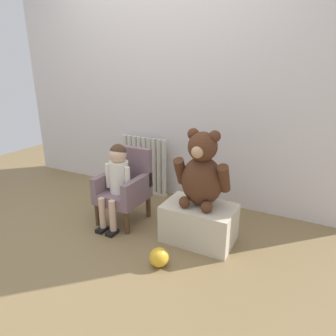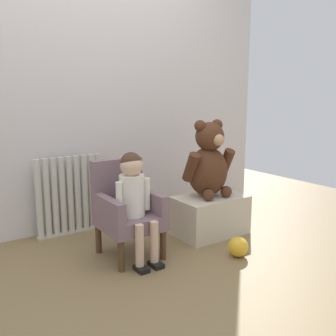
{
  "view_description": "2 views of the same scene",
  "coord_description": "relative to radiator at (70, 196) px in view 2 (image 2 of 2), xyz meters",
  "views": [
    {
      "loc": [
        1.53,
        -1.64,
        1.37
      ],
      "look_at": [
        0.43,
        0.46,
        0.55
      ],
      "focal_mm": 32.0,
      "sensor_mm": 36.0,
      "label": 1
    },
    {
      "loc": [
        -1.15,
        -1.81,
        1.11
      ],
      "look_at": [
        0.35,
        0.4,
        0.59
      ],
      "focal_mm": 40.0,
      "sensor_mm": 36.0,
      "label": 2
    }
  ],
  "objects": [
    {
      "name": "back_wall",
      "position": [
        0.17,
        0.12,
        0.89
      ],
      "size": [
        3.8,
        0.05,
        2.4
      ],
      "primitive_type": "cube",
      "color": "silver",
      "rests_on": "ground_plane"
    },
    {
      "name": "ground_plane",
      "position": [
        0.17,
        -1.04,
        -0.31
      ],
      "size": [
        6.0,
        6.0,
        0.0
      ],
      "primitive_type": "plane",
      "color": "olive"
    },
    {
      "name": "radiator",
      "position": [
        0.0,
        0.0,
        0.0
      ],
      "size": [
        0.56,
        0.05,
        0.63
      ],
      "color": "beige",
      "rests_on": "ground_plane"
    },
    {
      "name": "low_bench",
      "position": [
        0.92,
        -0.65,
        -0.16
      ],
      "size": [
        0.57,
        0.37,
        0.31
      ],
      "primitive_type": "cube",
      "color": "beige",
      "rests_on": "ground_plane"
    },
    {
      "name": "child_armchair",
      "position": [
        0.18,
        -0.62,
        0.02
      ],
      "size": [
        0.38,
        0.42,
        0.66
      ],
      "color": "#765D65",
      "rests_on": "ground_plane"
    },
    {
      "name": "large_teddy_bear",
      "position": [
        0.92,
        -0.62,
        0.27
      ],
      "size": [
        0.44,
        0.31,
        0.61
      ],
      "color": "#4D2B19",
      "rests_on": "low_bench"
    },
    {
      "name": "child_figure",
      "position": [
        0.18,
        -0.73,
        0.17
      ],
      "size": [
        0.25,
        0.35,
        0.74
      ],
      "color": "silver",
      "rests_on": "ground_plane"
    },
    {
      "name": "toy_ball",
      "position": [
        0.8,
        -1.1,
        -0.24
      ],
      "size": [
        0.14,
        0.14,
        0.14
      ],
      "primitive_type": "sphere",
      "color": "gold",
      "rests_on": "ground_plane"
    }
  ]
}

